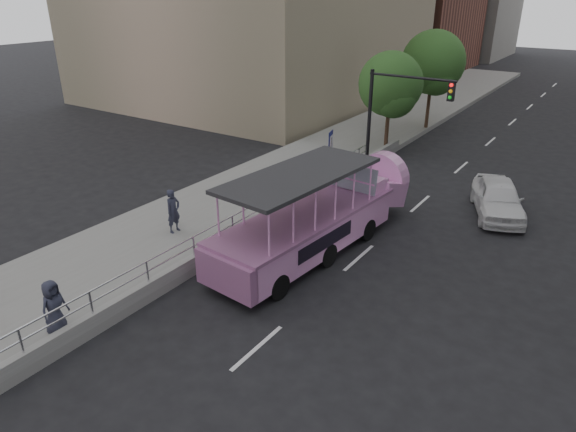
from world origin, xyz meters
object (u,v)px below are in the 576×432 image
pedestrian_near (173,211)px  street_tree_near (391,87)px  pedestrian_far (54,307)px  duck_boat (322,216)px  car (498,198)px  street_tree_far (434,65)px  parking_sign (330,156)px  traffic_signal (393,108)px

pedestrian_near → street_tree_near: bearing=-8.6°
pedestrian_near → pedestrian_far: pedestrian_near is taller
duck_boat → pedestrian_near: duck_boat is taller
car → pedestrian_far: bearing=-139.0°
pedestrian_near → street_tree_far: size_ratio=0.26×
parking_sign → pedestrian_near: bearing=-110.2°
duck_boat → street_tree_near: street_tree_near is taller
car → street_tree_near: bearing=121.9°
pedestrian_far → street_tree_far: (0.54, 26.68, 3.22)m
car → pedestrian_near: bearing=-158.6°
parking_sign → street_tree_near: (-0.41, 7.30, 1.95)m
duck_boat → car: bearing=54.7°
duck_boat → parking_sign: 5.14m
pedestrian_far → parking_sign: bearing=-10.8°
duck_boat → street_tree_near: (-2.69, 11.86, 2.62)m
car → pedestrian_far: size_ratio=2.81×
traffic_signal → pedestrian_near: bearing=-109.1°
duck_boat → street_tree_near: 12.44m
pedestrian_far → parking_sign: 13.42m
duck_boat → pedestrian_far: size_ratio=6.31×
traffic_signal → street_tree_far: bearing=98.4°
car → traffic_signal: 6.64m
street_tree_near → street_tree_far: 6.02m
pedestrian_near → traffic_signal: 11.92m
street_tree_near → pedestrian_far: bearing=-91.0°
parking_sign → duck_boat: bearing=-63.4°
car → traffic_signal: (-5.76, 1.84, 2.75)m
pedestrian_far → street_tree_near: 20.86m
duck_boat → traffic_signal: bearing=97.4°
duck_boat → street_tree_far: bearing=97.9°
pedestrian_near → traffic_signal: traffic_signal is taller
pedestrian_far → street_tree_far: 26.88m
duck_boat → pedestrian_far: 9.33m
parking_sign → traffic_signal: 4.36m
duck_boat → car: (4.67, 6.59, -0.45)m
pedestrian_far → pedestrian_near: bearing=9.3°
street_tree_far → pedestrian_near: bearing=-96.8°
parking_sign → street_tree_near: 7.57m
car → parking_sign: size_ratio=1.46×
street_tree_near → street_tree_far: bearing=88.1°
car → traffic_signal: traffic_signal is taller
pedestrian_far → parking_sign: parking_sign is taller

